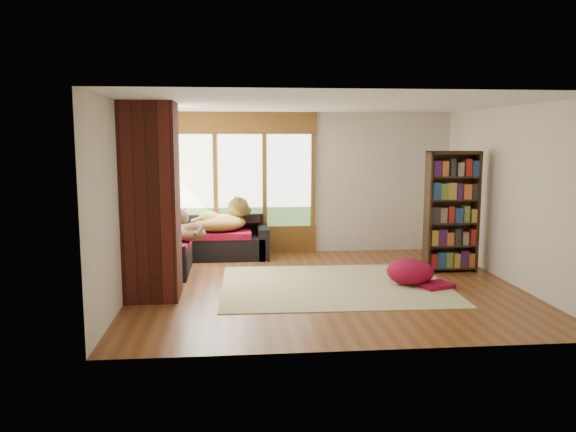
{
  "coord_description": "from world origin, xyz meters",
  "views": [
    {
      "loc": [
        -1.29,
        -7.84,
        2.14
      ],
      "look_at": [
        -0.49,
        0.61,
        0.95
      ],
      "focal_mm": 35.0,
      "sensor_mm": 36.0,
      "label": 1
    }
  ],
  "objects_px": {
    "sectional_sofa": "(197,246)",
    "bookshelf": "(452,212)",
    "pouf": "(410,271)",
    "dog_tan": "(225,214)",
    "area_rug": "(334,285)",
    "brick_chimney": "(151,202)",
    "dog_brindle": "(186,224)"
  },
  "relations": [
    {
      "from": "pouf",
      "to": "dog_brindle",
      "type": "xyz_separation_m",
      "value": [
        -3.35,
        1.19,
        0.56
      ]
    },
    {
      "from": "pouf",
      "to": "dog_tan",
      "type": "distance_m",
      "value": 3.44
    },
    {
      "from": "brick_chimney",
      "to": "sectional_sofa",
      "type": "bearing_deg",
      "value": 77.71
    },
    {
      "from": "area_rug",
      "to": "dog_tan",
      "type": "xyz_separation_m",
      "value": [
        -1.61,
        1.98,
        0.8
      ]
    },
    {
      "from": "pouf",
      "to": "dog_brindle",
      "type": "relative_size",
      "value": 0.76
    },
    {
      "from": "bookshelf",
      "to": "pouf",
      "type": "relative_size",
      "value": 2.82
    },
    {
      "from": "pouf",
      "to": "sectional_sofa",
      "type": "bearing_deg",
      "value": 152.15
    },
    {
      "from": "brick_chimney",
      "to": "dog_brindle",
      "type": "distance_m",
      "value": 1.67
    },
    {
      "from": "sectional_sofa",
      "to": "area_rug",
      "type": "xyz_separation_m",
      "value": [
        2.08,
        -1.69,
        -0.3
      ]
    },
    {
      "from": "sectional_sofa",
      "to": "dog_brindle",
      "type": "relative_size",
      "value": 2.43
    },
    {
      "from": "area_rug",
      "to": "bookshelf",
      "type": "bearing_deg",
      "value": 19.54
    },
    {
      "from": "dog_tan",
      "to": "pouf",
      "type": "bearing_deg",
      "value": -50.9
    },
    {
      "from": "sectional_sofa",
      "to": "area_rug",
      "type": "distance_m",
      "value": 2.7
    },
    {
      "from": "brick_chimney",
      "to": "sectional_sofa",
      "type": "xyz_separation_m",
      "value": [
        0.45,
        2.05,
        -1.0
      ]
    },
    {
      "from": "dog_tan",
      "to": "dog_brindle",
      "type": "bearing_deg",
      "value": -142.46
    },
    {
      "from": "brick_chimney",
      "to": "sectional_sofa",
      "type": "height_order",
      "value": "brick_chimney"
    },
    {
      "from": "area_rug",
      "to": "bookshelf",
      "type": "height_order",
      "value": "bookshelf"
    },
    {
      "from": "pouf",
      "to": "dog_tan",
      "type": "xyz_separation_m",
      "value": [
        -2.74,
        1.99,
        0.6
      ]
    },
    {
      "from": "brick_chimney",
      "to": "pouf",
      "type": "height_order",
      "value": "brick_chimney"
    },
    {
      "from": "bookshelf",
      "to": "dog_tan",
      "type": "bearing_deg",
      "value": 160.76
    },
    {
      "from": "brick_chimney",
      "to": "dog_tan",
      "type": "xyz_separation_m",
      "value": [
        0.92,
        2.34,
        -0.5
      ]
    },
    {
      "from": "pouf",
      "to": "dog_tan",
      "type": "height_order",
      "value": "dog_tan"
    },
    {
      "from": "area_rug",
      "to": "pouf",
      "type": "distance_m",
      "value": 1.14
    },
    {
      "from": "area_rug",
      "to": "dog_tan",
      "type": "distance_m",
      "value": 2.67
    },
    {
      "from": "pouf",
      "to": "dog_brindle",
      "type": "bearing_deg",
      "value": 160.41
    },
    {
      "from": "area_rug",
      "to": "bookshelf",
      "type": "distance_m",
      "value": 2.34
    },
    {
      "from": "sectional_sofa",
      "to": "bookshelf",
      "type": "height_order",
      "value": "bookshelf"
    },
    {
      "from": "brick_chimney",
      "to": "bookshelf",
      "type": "distance_m",
      "value": 4.68
    },
    {
      "from": "brick_chimney",
      "to": "bookshelf",
      "type": "xyz_separation_m",
      "value": [
        4.54,
        1.07,
        -0.33
      ]
    },
    {
      "from": "area_rug",
      "to": "dog_brindle",
      "type": "distance_m",
      "value": 2.63
    },
    {
      "from": "pouf",
      "to": "dog_tan",
      "type": "relative_size",
      "value": 0.65
    },
    {
      "from": "bookshelf",
      "to": "dog_tan",
      "type": "xyz_separation_m",
      "value": [
        -3.62,
        1.26,
        -0.17
      ]
    }
  ]
}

